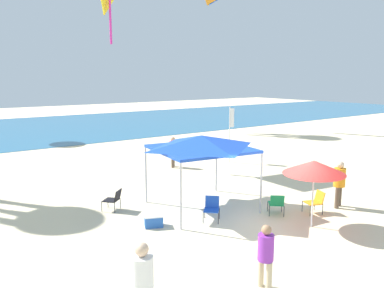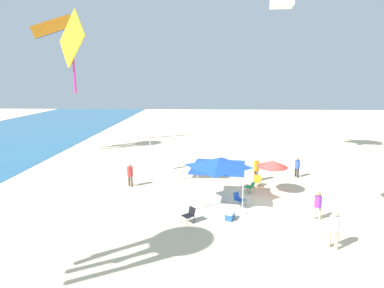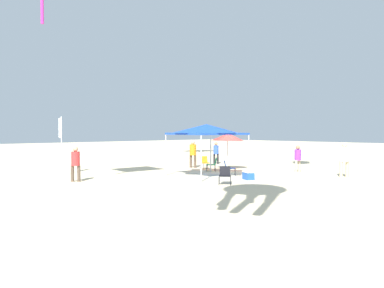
{
  "view_description": "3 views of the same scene",
  "coord_description": "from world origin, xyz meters",
  "px_view_note": "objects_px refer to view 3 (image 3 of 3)",
  "views": [
    {
      "loc": [
        -9.31,
        -7.89,
        4.96
      ],
      "look_at": [
        -1.77,
        2.54,
        2.68
      ],
      "focal_mm": 35.26,
      "sensor_mm": 36.0,
      "label": 1
    },
    {
      "loc": [
        -19.51,
        4.05,
        7.67
      ],
      "look_at": [
        0.52,
        4.89,
        3.47
      ],
      "focal_mm": 29.16,
      "sensor_mm": 36.0,
      "label": 2
    },
    {
      "loc": [
        -16.84,
        19.17,
        2.53
      ],
      "look_at": [
        -1.21,
        4.56,
        1.8
      ],
      "focal_mm": 39.23,
      "sensor_mm": 36.0,
      "label": 3
    }
  ],
  "objects_px": {
    "canopy_tent": "(206,130)",
    "folding_chair_left_of_tent": "(213,164)",
    "person_by_tent": "(216,151)",
    "beach_umbrella": "(228,137)",
    "person_watching_sky": "(193,152)",
    "person_near_umbrella": "(298,157)",
    "person_beachcomber": "(344,157)",
    "folding_chair_near_cooler": "(205,162)",
    "folding_chair_right_of_tent": "(225,174)",
    "banner_flag": "(61,140)",
    "person_far_stroller": "(76,161)",
    "cooler_box": "(248,176)",
    "folding_chair_facing_ocean": "(228,167)"
  },
  "relations": [
    {
      "from": "person_far_stroller",
      "to": "folding_chair_right_of_tent",
      "type": "bearing_deg",
      "value": 169.18
    },
    {
      "from": "person_beachcomber",
      "to": "folding_chair_facing_ocean",
      "type": "bearing_deg",
      "value": 166.84
    },
    {
      "from": "folding_chair_left_of_tent",
      "to": "person_far_stroller",
      "type": "bearing_deg",
      "value": -56.66
    },
    {
      "from": "folding_chair_left_of_tent",
      "to": "banner_flag",
      "type": "bearing_deg",
      "value": -80.16
    },
    {
      "from": "folding_chair_right_of_tent",
      "to": "person_watching_sky",
      "type": "distance_m",
      "value": 8.63
    },
    {
      "from": "folding_chair_near_cooler",
      "to": "person_by_tent",
      "type": "xyz_separation_m",
      "value": [
        2.39,
        -3.54,
        0.46
      ]
    },
    {
      "from": "beach_umbrella",
      "to": "folding_chair_left_of_tent",
      "type": "bearing_deg",
      "value": 93.54
    },
    {
      "from": "beach_umbrella",
      "to": "person_watching_sky",
      "type": "height_order",
      "value": "beach_umbrella"
    },
    {
      "from": "folding_chair_facing_ocean",
      "to": "folding_chair_near_cooler",
      "type": "bearing_deg",
      "value": 18.25
    },
    {
      "from": "folding_chair_facing_ocean",
      "to": "banner_flag",
      "type": "height_order",
      "value": "banner_flag"
    },
    {
      "from": "person_near_umbrella",
      "to": "person_watching_sky",
      "type": "bearing_deg",
      "value": -64.76
    },
    {
      "from": "canopy_tent",
      "to": "banner_flag",
      "type": "xyz_separation_m",
      "value": [
        6.2,
        5.33,
        -0.56
      ]
    },
    {
      "from": "person_beachcomber",
      "to": "folding_chair_left_of_tent",
      "type": "bearing_deg",
      "value": 150.14
    },
    {
      "from": "folding_chair_facing_ocean",
      "to": "folding_chair_right_of_tent",
      "type": "bearing_deg",
      "value": 173.46
    },
    {
      "from": "person_by_tent",
      "to": "person_watching_sky",
      "type": "bearing_deg",
      "value": -92.26
    },
    {
      "from": "cooler_box",
      "to": "person_near_umbrella",
      "type": "distance_m",
      "value": 4.91
    },
    {
      "from": "canopy_tent",
      "to": "folding_chair_left_of_tent",
      "type": "distance_m",
      "value": 3.51
    },
    {
      "from": "folding_chair_left_of_tent",
      "to": "banner_flag",
      "type": "relative_size",
      "value": 0.25
    },
    {
      "from": "person_far_stroller",
      "to": "person_beachcomber",
      "type": "bearing_deg",
      "value": -175.41
    },
    {
      "from": "person_by_tent",
      "to": "beach_umbrella",
      "type": "bearing_deg",
      "value": -57.75
    },
    {
      "from": "person_by_tent",
      "to": "person_far_stroller",
      "type": "relative_size",
      "value": 0.93
    },
    {
      "from": "folding_chair_facing_ocean",
      "to": "banner_flag",
      "type": "bearing_deg",
      "value": 88.46
    },
    {
      "from": "folding_chair_left_of_tent",
      "to": "folding_chair_facing_ocean",
      "type": "height_order",
      "value": "same"
    },
    {
      "from": "person_by_tent",
      "to": "canopy_tent",
      "type": "bearing_deg",
      "value": -70.47
    },
    {
      "from": "folding_chair_left_of_tent",
      "to": "person_near_umbrella",
      "type": "bearing_deg",
      "value": 79.06
    },
    {
      "from": "person_watching_sky",
      "to": "person_near_umbrella",
      "type": "height_order",
      "value": "person_watching_sky"
    },
    {
      "from": "banner_flag",
      "to": "folding_chair_facing_ocean",
      "type": "bearing_deg",
      "value": -135.4
    },
    {
      "from": "canopy_tent",
      "to": "folding_chair_left_of_tent",
      "type": "bearing_deg",
      "value": -52.82
    },
    {
      "from": "folding_chair_near_cooler",
      "to": "person_beachcomber",
      "type": "height_order",
      "value": "person_beachcomber"
    },
    {
      "from": "person_near_umbrella",
      "to": "folding_chair_left_of_tent",
      "type": "bearing_deg",
      "value": -45.79
    },
    {
      "from": "person_by_tent",
      "to": "person_beachcomber",
      "type": "height_order",
      "value": "person_beachcomber"
    },
    {
      "from": "canopy_tent",
      "to": "folding_chair_facing_ocean",
      "type": "xyz_separation_m",
      "value": [
        -0.47,
        -1.24,
        -2.06
      ]
    },
    {
      "from": "folding_chair_left_of_tent",
      "to": "banner_flag",
      "type": "height_order",
      "value": "banner_flag"
    },
    {
      "from": "person_watching_sky",
      "to": "person_near_umbrella",
      "type": "xyz_separation_m",
      "value": [
        -6.54,
        -2.35,
        -0.13
      ]
    },
    {
      "from": "person_far_stroller",
      "to": "person_beachcomber",
      "type": "height_order",
      "value": "person_beachcomber"
    },
    {
      "from": "beach_umbrella",
      "to": "cooler_box",
      "type": "xyz_separation_m",
      "value": [
        -4.25,
        3.14,
        -1.87
      ]
    },
    {
      "from": "person_by_tent",
      "to": "person_far_stroller",
      "type": "xyz_separation_m",
      "value": [
        -2.7,
        12.72,
        0.07
      ]
    },
    {
      "from": "person_by_tent",
      "to": "banner_flag",
      "type": "bearing_deg",
      "value": -114.16
    },
    {
      "from": "folding_chair_facing_ocean",
      "to": "folding_chair_near_cooler",
      "type": "height_order",
      "value": "same"
    },
    {
      "from": "canopy_tent",
      "to": "person_by_tent",
      "type": "bearing_deg",
      "value": -49.83
    },
    {
      "from": "person_watching_sky",
      "to": "person_by_tent",
      "type": "distance_m",
      "value": 3.6
    },
    {
      "from": "person_beachcomber",
      "to": "folding_chair_right_of_tent",
      "type": "bearing_deg",
      "value": -161.4
    },
    {
      "from": "canopy_tent",
      "to": "person_beachcomber",
      "type": "relative_size",
      "value": 2.02
    },
    {
      "from": "folding_chair_right_of_tent",
      "to": "person_far_stroller",
      "type": "xyz_separation_m",
      "value": [
        5.63,
        4.59,
        0.53
      ]
    },
    {
      "from": "canopy_tent",
      "to": "person_far_stroller",
      "type": "distance_m",
      "value": 7.0
    },
    {
      "from": "folding_chair_right_of_tent",
      "to": "person_beachcomber",
      "type": "distance_m",
      "value": 7.17
    },
    {
      "from": "folding_chair_near_cooler",
      "to": "cooler_box",
      "type": "height_order",
      "value": "folding_chair_near_cooler"
    },
    {
      "from": "person_near_umbrella",
      "to": "banner_flag",
      "type": "bearing_deg",
      "value": -32.53
    },
    {
      "from": "folding_chair_near_cooler",
      "to": "person_far_stroller",
      "type": "xyz_separation_m",
      "value": [
        -0.32,
        9.18,
        0.53
      ]
    },
    {
      "from": "banner_flag",
      "to": "person_far_stroller",
      "type": "relative_size",
      "value": 1.91
    }
  ]
}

